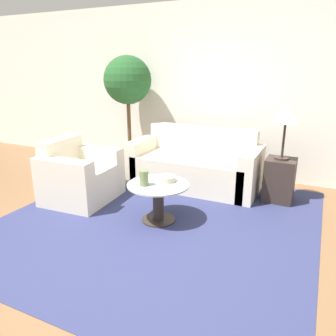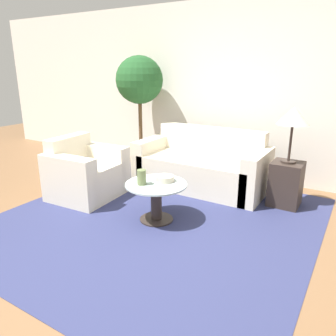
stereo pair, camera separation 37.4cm
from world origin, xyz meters
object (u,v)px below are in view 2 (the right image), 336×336
(coffee_table, at_px, (156,197))
(vase, at_px, (142,177))
(armchair, at_px, (84,175))
(table_lamp, at_px, (293,117))
(potted_plant, at_px, (140,88))
(bowl, at_px, (165,178))
(sofa_main, at_px, (202,167))

(coffee_table, height_order, vase, vase)
(armchair, bearing_deg, table_lamp, -69.03)
(table_lamp, bearing_deg, armchair, -155.61)
(potted_plant, distance_m, bowl, 2.11)
(sofa_main, height_order, table_lamp, table_lamp)
(armchair, bearing_deg, sofa_main, -49.06)
(sofa_main, xyz_separation_m, table_lamp, (1.18, -0.08, 0.82))
(armchair, height_order, bowl, armchair)
(coffee_table, distance_m, bowl, 0.22)
(armchair, distance_m, vase, 1.16)
(potted_plant, bearing_deg, coffee_table, -49.21)
(armchair, distance_m, coffee_table, 1.23)
(armchair, bearing_deg, potted_plant, -0.47)
(coffee_table, height_order, table_lamp, table_lamp)
(coffee_table, height_order, bowl, bowl)
(armchair, xyz_separation_m, vase, (1.11, -0.23, 0.23))
(bowl, bearing_deg, coffee_table, -109.45)
(coffee_table, bearing_deg, vase, -137.45)
(sofa_main, height_order, bowl, sofa_main)
(potted_plant, bearing_deg, bowl, -46.01)
(sofa_main, distance_m, vase, 1.40)
(potted_plant, height_order, bowl, potted_plant)
(potted_plant, distance_m, vase, 2.15)
(table_lamp, height_order, vase, table_lamp)
(sofa_main, xyz_separation_m, bowl, (0.09, -1.16, 0.19))
(vase, distance_m, bowl, 0.28)
(potted_plant, bearing_deg, vase, -53.71)
(armchair, xyz_separation_m, coffee_table, (1.22, -0.12, -0.00))
(sofa_main, height_order, coffee_table, sofa_main)
(sofa_main, bearing_deg, armchair, -135.64)
(sofa_main, bearing_deg, vase, -92.77)
(sofa_main, bearing_deg, table_lamp, -4.07)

